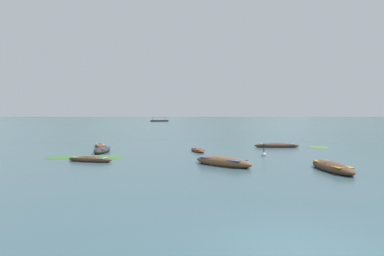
{
  "coord_description": "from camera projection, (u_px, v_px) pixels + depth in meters",
  "views": [
    {
      "loc": [
        -2.75,
        -8.01,
        3.11
      ],
      "look_at": [
        -0.94,
        46.62,
        1.16
      ],
      "focal_mm": 32.55,
      "sensor_mm": 36.0,
      "label": 1
    }
  ],
  "objects": [
    {
      "name": "ground_plane",
      "position": [
        181.0,
        116.0,
        1506.43
      ],
      "size": [
        6000.0,
        6000.0,
        0.0
      ],
      "primitive_type": "plane",
      "color": "#385660"
    },
    {
      "name": "mountain_1",
      "position": [
        94.0,
        93.0,
        1895.75
      ],
      "size": [
        1092.68,
        1092.68,
        257.71
      ],
      "primitive_type": "cone",
      "color": "#56665B",
      "rests_on": "ground"
    },
    {
      "name": "mountain_2",
      "position": [
        241.0,
        90.0,
        2040.71
      ],
      "size": [
        933.69,
        933.69,
        301.72
      ],
      "primitive_type": "cone",
      "color": "slate",
      "rests_on": "ground"
    },
    {
      "name": "rowboat_0",
      "position": [
        332.0,
        167.0,
        19.64
      ],
      "size": [
        1.35,
        4.57,
        0.62
      ],
      "color": "#4C3323",
      "rests_on": "ground"
    },
    {
      "name": "rowboat_1",
      "position": [
        277.0,
        146.0,
        34.13
      ],
      "size": [
        4.45,
        1.25,
        0.55
      ],
      "color": "#4C3323",
      "rests_on": "ground"
    },
    {
      "name": "rowboat_2",
      "position": [
        102.0,
        150.0,
        29.48
      ],
      "size": [
        1.11,
        4.07,
        0.62
      ],
      "color": "#2D2826",
      "rests_on": "ground"
    },
    {
      "name": "rowboat_3",
      "position": [
        223.0,
        162.0,
        21.72
      ],
      "size": [
        3.92,
        4.08,
        0.7
      ],
      "color": "brown",
      "rests_on": "ground"
    },
    {
      "name": "rowboat_4",
      "position": [
        198.0,
        150.0,
        30.05
      ],
      "size": [
        1.46,
        3.15,
        0.37
      ],
      "color": "brown",
      "rests_on": "ground"
    },
    {
      "name": "rowboat_5",
      "position": [
        90.0,
        159.0,
        23.55
      ],
      "size": [
        3.45,
        1.98,
        0.45
      ],
      "color": "#4C3323",
      "rests_on": "ground"
    },
    {
      "name": "rowboat_6",
      "position": [
        100.0,
        146.0,
        34.28
      ],
      "size": [
        1.87,
        3.71,
        0.5
      ],
      "color": "brown",
      "rests_on": "ground"
    },
    {
      "name": "ferry_0",
      "position": [
        159.0,
        121.0,
        182.26
      ],
      "size": [
        9.55,
        6.49,
        2.54
      ],
      "color": "#2D2826",
      "rests_on": "ground"
    },
    {
      "name": "mooring_buoy",
      "position": [
        264.0,
        155.0,
        26.73
      ],
      "size": [
        0.38,
        0.38,
        1.08
      ],
      "color": "silver",
      "rests_on": "ground"
    },
    {
      "name": "weed_patch_0",
      "position": [
        68.0,
        157.0,
        25.93
      ],
      "size": [
        3.97,
        3.7,
        0.14
      ],
      "primitive_type": "ellipsoid",
      "rotation": [
        0.0,
        0.0,
        0.62
      ],
      "color": "#38662D",
      "rests_on": "ground"
    },
    {
      "name": "weed_patch_1",
      "position": [
        105.0,
        157.0,
        26.02
      ],
      "size": [
        3.96,
        3.54,
        0.14
      ],
      "primitive_type": "ellipsoid",
      "rotation": [
        0.0,
        0.0,
        2.61
      ],
      "color": "#38662D",
      "rests_on": "ground"
    },
    {
      "name": "weed_patch_2",
      "position": [
        318.0,
        147.0,
        34.21
      ],
      "size": [
        2.89,
        3.34,
        0.14
      ],
      "primitive_type": "ellipsoid",
      "rotation": [
        0.0,
        0.0,
        1.24
      ],
      "color": "#477033",
      "rests_on": "ground"
    }
  ]
}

